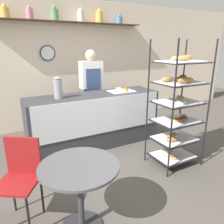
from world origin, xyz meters
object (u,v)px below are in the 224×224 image
Objects in this scene: coffee_carafe at (58,88)px; donut_tray_counter at (122,90)px; cafe_chair at (21,172)px; cafe_table at (80,181)px; person_worker at (92,89)px; pastry_rack at (177,106)px.

coffee_carafe reaches higher than donut_tray_counter.
cafe_table is at bearing -7.67° from cafe_chair.
person_worker is at bearing 64.05° from cafe_table.
pastry_rack is 1.86m from person_worker.
person_worker is 1.90× the size of cafe_chair.
pastry_rack is 1.86m from coffee_carafe.
donut_tray_counter reaches higher than cafe_table.
cafe_chair is at bearing -177.20° from pastry_rack.
pastry_rack is at bearing 36.36° from cafe_chair.
pastry_rack is 2.08× the size of cafe_chair.
coffee_carafe is (0.77, 1.30, 0.57)m from cafe_chair.
person_worker is 4.82× the size of coffee_carafe.
coffee_carafe is at bearing 92.89° from cafe_chair.
person_worker reaches higher than coffee_carafe.
donut_tray_counter is at bearing -56.78° from person_worker.
cafe_chair is at bearing 138.77° from cafe_table.
coffee_carafe is 0.77× the size of donut_tray_counter.
cafe_chair is 1.96× the size of donut_tray_counter.
donut_tray_counter is (0.37, -0.57, 0.04)m from person_worker.
coffee_carafe is (-1.41, 1.19, 0.20)m from pastry_rack.
pastry_rack reaches higher than cafe_table.
person_worker reaches higher than cafe_table.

